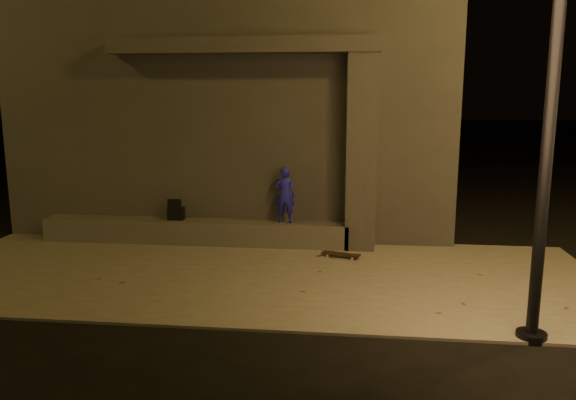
# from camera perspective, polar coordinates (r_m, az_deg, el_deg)

# --- Properties ---
(ground) EXTENTS (120.00, 120.00, 0.00)m
(ground) POSITION_cam_1_polar(r_m,az_deg,el_deg) (7.42, -6.08, -12.45)
(ground) COLOR black
(ground) RESTS_ON ground
(sidewalk) EXTENTS (11.00, 4.40, 0.04)m
(sidewalk) POSITION_cam_1_polar(r_m,az_deg,el_deg) (9.25, -3.36, -7.52)
(sidewalk) COLOR slate
(sidewalk) RESTS_ON ground
(building) EXTENTS (9.00, 5.10, 5.22)m
(building) POSITION_cam_1_polar(r_m,az_deg,el_deg) (13.39, -4.40, 9.38)
(building) COLOR #3B3835
(building) RESTS_ON ground
(ledge) EXTENTS (6.00, 0.55, 0.45)m
(ledge) POSITION_cam_1_polar(r_m,az_deg,el_deg) (11.15, -9.43, -3.16)
(ledge) COLOR #52514B
(ledge) RESTS_ON sidewalk
(column) EXTENTS (0.55, 0.55, 3.60)m
(column) POSITION_cam_1_polar(r_m,az_deg,el_deg) (10.46, 7.46, 4.74)
(column) COLOR #3B3835
(column) RESTS_ON sidewalk
(canopy) EXTENTS (5.00, 0.70, 0.28)m
(canopy) POSITION_cam_1_polar(r_m,az_deg,el_deg) (10.68, -4.60, 15.35)
(canopy) COLOR #3B3835
(canopy) RESTS_ON column
(skateboarder) EXTENTS (0.40, 0.27, 1.08)m
(skateboarder) POSITION_cam_1_polar(r_m,az_deg,el_deg) (10.64, -0.33, 0.52)
(skateboarder) COLOR #1C1BB1
(skateboarder) RESTS_ON ledge
(backpack) EXTENTS (0.30, 0.20, 0.43)m
(backpack) POSITION_cam_1_polar(r_m,az_deg,el_deg) (11.18, -11.30, -1.24)
(backpack) COLOR black
(backpack) RESTS_ON ledge
(skateboard) EXTENTS (0.71, 0.36, 0.08)m
(skateboard) POSITION_cam_1_polar(r_m,az_deg,el_deg) (10.08, 5.39, -5.51)
(skateboard) COLOR black
(skateboard) RESTS_ON sidewalk
(street_lamp_0) EXTENTS (0.36, 0.36, 6.78)m
(street_lamp_0) POSITION_cam_1_polar(r_m,az_deg,el_deg) (7.03, 25.89, 17.49)
(street_lamp_0) COLOR black
(street_lamp_0) RESTS_ON ground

